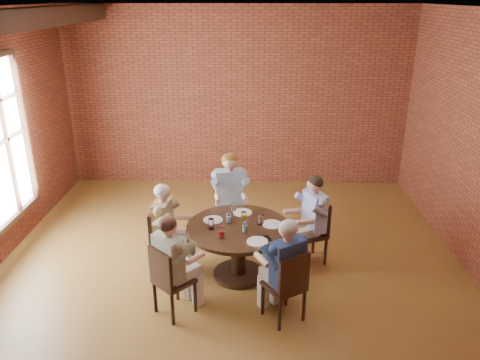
{
  "coord_description": "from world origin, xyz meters",
  "views": [
    {
      "loc": [
        0.28,
        -5.32,
        3.54
      ],
      "look_at": [
        0.12,
        1.0,
        1.03
      ],
      "focal_mm": 35.0,
      "sensor_mm": 36.0,
      "label": 1
    }
  ],
  "objects_px": {
    "chair_d": "(169,279)",
    "diner_d": "(173,266)",
    "chair_c": "(163,238)",
    "diner_c": "(168,229)",
    "chair_b": "(229,205)",
    "diner_e": "(284,270)",
    "diner_a": "(310,220)",
    "dining_table": "(238,241)",
    "smartphone": "(267,238)",
    "diner_b": "(230,198)",
    "chair_a": "(315,229)",
    "chair_e": "(288,284)"
  },
  "relations": [
    {
      "from": "diner_b",
      "to": "diner_a",
      "type": "bearing_deg",
      "value": -38.62
    },
    {
      "from": "chair_b",
      "to": "diner_b",
      "type": "distance_m",
      "value": 0.19
    },
    {
      "from": "diner_c",
      "to": "chair_d",
      "type": "relative_size",
      "value": 1.41
    },
    {
      "from": "diner_c",
      "to": "chair_b",
      "type": "bearing_deg",
      "value": -29.84
    },
    {
      "from": "chair_b",
      "to": "diner_c",
      "type": "relative_size",
      "value": 0.75
    },
    {
      "from": "dining_table",
      "to": "diner_c",
      "type": "height_order",
      "value": "diner_c"
    },
    {
      "from": "chair_d",
      "to": "diner_e",
      "type": "height_order",
      "value": "diner_e"
    },
    {
      "from": "diner_a",
      "to": "diner_b",
      "type": "relative_size",
      "value": 0.94
    },
    {
      "from": "chair_d",
      "to": "diner_c",
      "type": "bearing_deg",
      "value": -37.16
    },
    {
      "from": "dining_table",
      "to": "chair_a",
      "type": "bearing_deg",
      "value": 22.44
    },
    {
      "from": "chair_b",
      "to": "chair_e",
      "type": "distance_m",
      "value": 2.22
    },
    {
      "from": "chair_b",
      "to": "diner_d",
      "type": "xyz_separation_m",
      "value": [
        -0.56,
        -1.94,
        0.12
      ]
    },
    {
      "from": "chair_a",
      "to": "diner_e",
      "type": "bearing_deg",
      "value": -44.0
    },
    {
      "from": "chair_c",
      "to": "chair_d",
      "type": "bearing_deg",
      "value": -159.18
    },
    {
      "from": "diner_d",
      "to": "chair_e",
      "type": "relative_size",
      "value": 1.39
    },
    {
      "from": "chair_d",
      "to": "diner_e",
      "type": "distance_m",
      "value": 1.34
    },
    {
      "from": "dining_table",
      "to": "diner_e",
      "type": "distance_m",
      "value": 1.02
    },
    {
      "from": "diner_c",
      "to": "smartphone",
      "type": "xyz_separation_m",
      "value": [
        1.32,
        -0.44,
        0.12
      ]
    },
    {
      "from": "chair_a",
      "to": "chair_d",
      "type": "distance_m",
      "value": 2.24
    },
    {
      "from": "diner_a",
      "to": "diner_d",
      "type": "relative_size",
      "value": 1.01
    },
    {
      "from": "chair_a",
      "to": "diner_b",
      "type": "xyz_separation_m",
      "value": [
        -1.22,
        0.63,
        0.19
      ]
    },
    {
      "from": "chair_d",
      "to": "smartphone",
      "type": "distance_m",
      "value": 1.29
    },
    {
      "from": "chair_b",
      "to": "diner_e",
      "type": "xyz_separation_m",
      "value": [
        0.72,
        -2.01,
        0.12
      ]
    },
    {
      "from": "dining_table",
      "to": "chair_b",
      "type": "bearing_deg",
      "value": 98.52
    },
    {
      "from": "diner_d",
      "to": "smartphone",
      "type": "distance_m",
      "value": 1.2
    },
    {
      "from": "diner_d",
      "to": "smartphone",
      "type": "relative_size",
      "value": 8.85
    },
    {
      "from": "chair_b",
      "to": "chair_c",
      "type": "xyz_separation_m",
      "value": [
        -0.85,
        -1.04,
        -0.02
      ]
    },
    {
      "from": "diner_a",
      "to": "chair_b",
      "type": "relative_size",
      "value": 1.35
    },
    {
      "from": "diner_c",
      "to": "chair_c",
      "type": "bearing_deg",
      "value": 90.0
    },
    {
      "from": "chair_c",
      "to": "chair_d",
      "type": "xyz_separation_m",
      "value": [
        0.24,
        -0.96,
        -0.0
      ]
    },
    {
      "from": "dining_table",
      "to": "chair_e",
      "type": "relative_size",
      "value": 1.49
    },
    {
      "from": "chair_c",
      "to": "diner_c",
      "type": "xyz_separation_m",
      "value": [
        0.08,
        -0.01,
        0.14
      ]
    },
    {
      "from": "chair_d",
      "to": "diner_d",
      "type": "xyz_separation_m",
      "value": [
        0.05,
        0.06,
        0.14
      ]
    },
    {
      "from": "chair_b",
      "to": "diner_d",
      "type": "distance_m",
      "value": 2.02
    },
    {
      "from": "chair_a",
      "to": "diner_c",
      "type": "bearing_deg",
      "value": -103.24
    },
    {
      "from": "chair_a",
      "to": "diner_e",
      "type": "distance_m",
      "value": 1.4
    },
    {
      "from": "diner_e",
      "to": "chair_c",
      "type": "bearing_deg",
      "value": -64.37
    },
    {
      "from": "chair_b",
      "to": "smartphone",
      "type": "height_order",
      "value": "chair_b"
    },
    {
      "from": "chair_c",
      "to": "smartphone",
      "type": "height_order",
      "value": "chair_c"
    },
    {
      "from": "chair_e",
      "to": "chair_b",
      "type": "bearing_deg",
      "value": -102.38
    },
    {
      "from": "diner_a",
      "to": "chair_d",
      "type": "distance_m",
      "value": 2.17
    },
    {
      "from": "chair_c",
      "to": "chair_d",
      "type": "distance_m",
      "value": 0.99
    },
    {
      "from": "diner_a",
      "to": "diner_b",
      "type": "bearing_deg",
      "value": -142.54
    },
    {
      "from": "diner_e",
      "to": "chair_b",
      "type": "bearing_deg",
      "value": -102.83
    },
    {
      "from": "dining_table",
      "to": "diner_c",
      "type": "bearing_deg",
      "value": 173.29
    },
    {
      "from": "chair_b",
      "to": "dining_table",
      "type": "bearing_deg",
      "value": -90.0
    },
    {
      "from": "chair_c",
      "to": "diner_d",
      "type": "relative_size",
      "value": 0.71
    },
    {
      "from": "chair_a",
      "to": "chair_b",
      "type": "bearing_deg",
      "value": -142.85
    },
    {
      "from": "chair_c",
      "to": "smartphone",
      "type": "distance_m",
      "value": 1.48
    },
    {
      "from": "diner_b",
      "to": "chair_a",
      "type": "bearing_deg",
      "value": -36.0
    }
  ]
}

